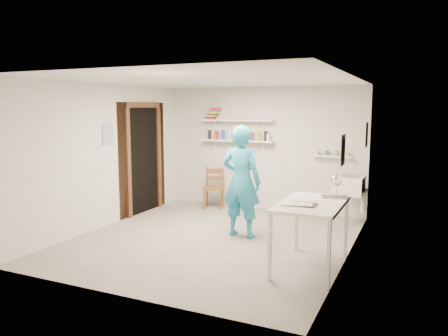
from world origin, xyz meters
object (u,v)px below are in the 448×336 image
at_px(desk_lamp, 337,180).
at_px(wooden_chair, 214,188).
at_px(man, 241,181).
at_px(wall_clock, 246,161).
at_px(belfast_sink, 349,185).
at_px(work_table, 311,235).

bearing_deg(desk_lamp, wooden_chair, 144.55).
height_order(man, wall_clock, man).
distance_m(belfast_sink, desk_lamp, 1.82).
height_order(man, wooden_chair, man).
bearing_deg(work_table, wooden_chair, 135.90).
bearing_deg(man, desk_lamp, 169.18).
distance_m(belfast_sink, man, 1.99).
height_order(work_table, desk_lamp, desk_lamp).
distance_m(wooden_chair, desk_lamp, 3.43).
height_order(wall_clock, desk_lamp, wall_clock).
distance_m(man, desk_lamp, 1.58).
xyz_separation_m(wall_clock, work_table, (1.32, -1.13, -0.74)).
xyz_separation_m(belfast_sink, work_table, (-0.11, -2.29, -0.28)).
bearing_deg(desk_lamp, belfast_sink, 93.13).
distance_m(wooden_chair, work_table, 3.53).
relative_size(wooden_chair, desk_lamp, 5.21).
bearing_deg(man, wall_clock, -81.64).
height_order(wooden_chair, desk_lamp, desk_lamp).
xyz_separation_m(belfast_sink, man, (-1.42, -1.38, 0.17)).
distance_m(man, work_table, 1.66).
bearing_deg(belfast_sink, wall_clock, -141.05).
height_order(belfast_sink, man, man).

